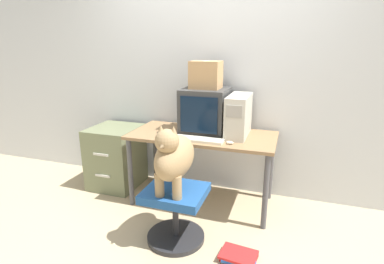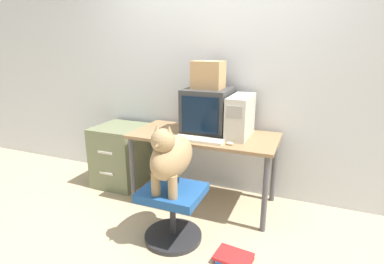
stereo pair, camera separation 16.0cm
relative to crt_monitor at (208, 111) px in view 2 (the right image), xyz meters
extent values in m
plane|color=tan|center=(0.00, -0.44, -0.96)|extent=(12.00, 12.00, 0.00)
cube|color=silver|center=(0.00, 0.31, 0.34)|extent=(8.00, 0.05, 2.60)
cube|color=olive|center=(0.00, -0.09, -0.23)|extent=(1.43, 0.69, 0.03)
cylinder|color=#4C4C51|center=(-0.67, -0.39, -0.61)|extent=(0.05, 0.05, 0.71)
cylinder|color=#4C4C51|center=(0.67, -0.39, -0.61)|extent=(0.05, 0.05, 0.71)
cylinder|color=#4C4C51|center=(-0.67, 0.20, -0.61)|extent=(0.05, 0.05, 0.71)
cylinder|color=#4C4C51|center=(0.67, 0.20, -0.61)|extent=(0.05, 0.05, 0.71)
cube|color=#383838|center=(0.00, 0.00, 0.00)|extent=(0.44, 0.44, 0.44)
cube|color=black|center=(0.00, -0.22, 0.00)|extent=(0.36, 0.01, 0.34)
cube|color=beige|center=(0.34, -0.03, -0.02)|extent=(0.19, 0.48, 0.39)
cube|color=#9E998E|center=(0.34, -0.27, 0.07)|extent=(0.14, 0.01, 0.11)
cube|color=beige|center=(0.03, -0.32, -0.21)|extent=(0.47, 0.14, 0.02)
cube|color=beige|center=(0.03, -0.32, -0.19)|extent=(0.43, 0.12, 0.00)
ellipsoid|color=beige|center=(0.32, -0.32, -0.21)|extent=(0.07, 0.04, 0.03)
cylinder|color=#262628|center=(-0.02, -0.78, -0.94)|extent=(0.49, 0.49, 0.04)
cylinder|color=#262628|center=(-0.02, -0.78, -0.74)|extent=(0.05, 0.05, 0.36)
cube|color=#1E4C8C|center=(-0.02, -0.78, -0.53)|extent=(0.49, 0.43, 0.07)
ellipsoid|color=#9E7F56|center=(-0.02, -0.77, -0.22)|extent=(0.26, 0.54, 0.34)
cylinder|color=#9E7F56|center=(-0.09, -0.92, -0.40)|extent=(0.07, 0.07, 0.19)
cylinder|color=#9E7F56|center=(0.05, -0.92, -0.40)|extent=(0.07, 0.07, 0.19)
sphere|color=#9E7F56|center=(-0.02, -0.92, -0.04)|extent=(0.18, 0.18, 0.18)
cone|color=brown|center=(-0.02, -1.00, -0.06)|extent=(0.08, 0.09, 0.08)
cone|color=#9E7F56|center=(-0.07, -0.91, 0.03)|extent=(0.06, 0.06, 0.08)
cone|color=#9E7F56|center=(0.03, -0.91, 0.03)|extent=(0.06, 0.06, 0.08)
torus|color=blue|center=(-0.02, -0.90, -0.11)|extent=(0.13, 0.13, 0.02)
cube|color=#6B7251|center=(-1.06, -0.03, -0.61)|extent=(0.52, 0.55, 0.70)
cube|color=beige|center=(-1.06, -0.31, -0.49)|extent=(0.18, 0.01, 0.02)
cube|color=beige|center=(-1.06, -0.31, -0.73)|extent=(0.18, 0.01, 0.02)
cube|color=tan|center=(0.00, 0.00, 0.35)|extent=(0.29, 0.24, 0.26)
cube|color=beige|center=(0.00, 0.00, 0.48)|extent=(0.04, 0.24, 0.00)
cube|color=red|center=(0.53, -0.86, -0.95)|extent=(0.28, 0.22, 0.02)
cube|color=#1E4C9E|center=(0.53, -0.88, -0.93)|extent=(0.28, 0.18, 0.02)
cube|color=red|center=(0.53, -0.88, -0.91)|extent=(0.29, 0.23, 0.02)
camera|label=1|loc=(0.81, -2.82, 0.63)|focal=28.00mm
camera|label=2|loc=(0.96, -2.77, 0.63)|focal=28.00mm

